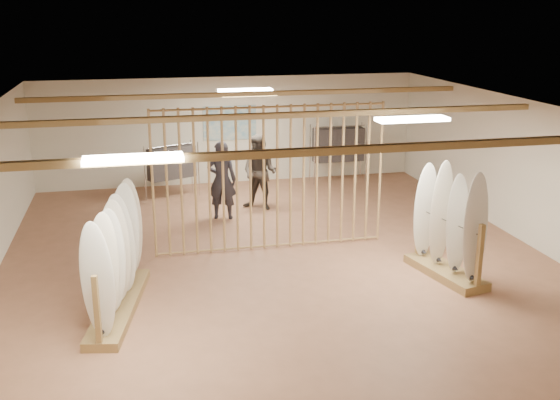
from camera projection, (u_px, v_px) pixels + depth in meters
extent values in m
plane|color=#9F6A4D|center=(280.00, 263.00, 12.02)|extent=(12.00, 12.00, 0.00)
plane|color=gray|center=(280.00, 111.00, 11.23)|extent=(12.00, 12.00, 0.00)
plane|color=silver|center=(230.00, 130.00, 17.24)|extent=(12.00, 0.00, 12.00)
plane|color=silver|center=(424.00, 358.00, 6.01)|extent=(12.00, 0.00, 12.00)
plane|color=silver|center=(531.00, 174.00, 12.68)|extent=(0.00, 12.00, 12.00)
cube|color=#9C7B46|center=(280.00, 115.00, 11.25)|extent=(9.50, 6.12, 0.10)
cube|color=white|center=(280.00, 114.00, 11.25)|extent=(1.20, 0.35, 0.06)
cylinder|color=tan|center=(153.00, 185.00, 11.91)|extent=(0.05, 0.05, 2.78)
cylinder|color=tan|center=(167.00, 184.00, 11.96)|extent=(0.05, 0.05, 2.78)
cylinder|color=tan|center=(181.00, 183.00, 12.02)|extent=(0.05, 0.05, 2.78)
cylinder|color=tan|center=(195.00, 183.00, 12.07)|extent=(0.05, 0.05, 2.78)
cylinder|color=tan|center=(209.00, 182.00, 12.13)|extent=(0.05, 0.05, 2.78)
cylinder|color=tan|center=(223.00, 181.00, 12.18)|extent=(0.05, 0.05, 2.78)
cylinder|color=tan|center=(237.00, 180.00, 12.24)|extent=(0.05, 0.05, 2.78)
cylinder|color=tan|center=(250.00, 179.00, 12.29)|extent=(0.05, 0.05, 2.78)
cylinder|color=tan|center=(264.00, 179.00, 12.35)|extent=(0.05, 0.05, 2.78)
cylinder|color=tan|center=(277.00, 178.00, 12.40)|extent=(0.05, 0.05, 2.78)
cylinder|color=tan|center=(291.00, 177.00, 12.46)|extent=(0.05, 0.05, 2.78)
cylinder|color=tan|center=(304.00, 176.00, 12.51)|extent=(0.05, 0.05, 2.78)
cylinder|color=tan|center=(317.00, 176.00, 12.57)|extent=(0.05, 0.05, 2.78)
cylinder|color=tan|center=(330.00, 175.00, 12.62)|extent=(0.05, 0.05, 2.78)
cylinder|color=tan|center=(342.00, 174.00, 12.68)|extent=(0.05, 0.05, 2.78)
cylinder|color=tan|center=(355.00, 174.00, 12.73)|extent=(0.05, 0.05, 2.78)
cylinder|color=tan|center=(368.00, 173.00, 12.79)|extent=(0.05, 0.05, 2.78)
cylinder|color=tan|center=(380.00, 172.00, 12.84)|extent=(0.05, 0.05, 2.78)
cube|color=teal|center=(230.00, 123.00, 17.17)|extent=(1.40, 0.03, 0.90)
cube|color=#9C7B46|center=(119.00, 306.00, 10.11)|extent=(1.01, 2.70, 0.14)
cylinder|color=black|center=(115.00, 254.00, 9.87)|extent=(0.51, 2.55, 0.01)
ellipsoid|color=white|center=(97.00, 279.00, 8.77)|extent=(0.45, 0.14, 1.71)
ellipsoid|color=silver|center=(104.00, 269.00, 9.13)|extent=(0.45, 0.14, 1.71)
ellipsoid|color=white|center=(110.00, 259.00, 9.49)|extent=(0.45, 0.14, 1.71)
ellipsoid|color=silver|center=(115.00, 250.00, 9.85)|extent=(0.45, 0.14, 1.71)
ellipsoid|color=white|center=(120.00, 241.00, 10.21)|extent=(0.45, 0.14, 1.71)
ellipsoid|color=white|center=(125.00, 233.00, 10.57)|extent=(0.45, 0.14, 1.71)
ellipsoid|color=silver|center=(129.00, 226.00, 10.92)|extent=(0.45, 0.14, 1.71)
cube|color=#9C7B46|center=(445.00, 272.00, 11.40)|extent=(0.89, 1.78, 0.15)
cylinder|color=black|center=(449.00, 222.00, 11.14)|extent=(0.36, 1.62, 0.01)
ellipsoid|color=white|center=(475.00, 229.00, 10.55)|extent=(0.48, 0.16, 1.84)
ellipsoid|color=white|center=(458.00, 221.00, 10.93)|extent=(0.48, 0.16, 1.84)
ellipsoid|color=silver|center=(441.00, 214.00, 11.31)|extent=(0.48, 0.16, 1.84)
ellipsoid|color=white|center=(426.00, 208.00, 11.69)|extent=(0.48, 0.16, 1.84)
cylinder|color=silver|center=(171.00, 146.00, 15.77)|extent=(1.18, 0.52, 0.03)
cube|color=black|center=(172.00, 163.00, 15.89)|extent=(1.21, 0.75, 0.77)
cylinder|color=silver|center=(172.00, 171.00, 15.94)|extent=(0.03, 0.03, 1.36)
cylinder|color=silver|center=(339.00, 126.00, 17.25)|extent=(1.45, 0.06, 0.03)
cube|color=black|center=(338.00, 145.00, 17.39)|extent=(1.35, 0.39, 0.88)
cylinder|color=silver|center=(338.00, 153.00, 17.45)|extent=(0.03, 0.03, 1.55)
imported|color=#25232A|center=(222.00, 175.00, 14.30)|extent=(0.83, 0.67, 1.98)
imported|color=#342D28|center=(260.00, 167.00, 14.99)|extent=(1.21, 1.15, 1.97)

